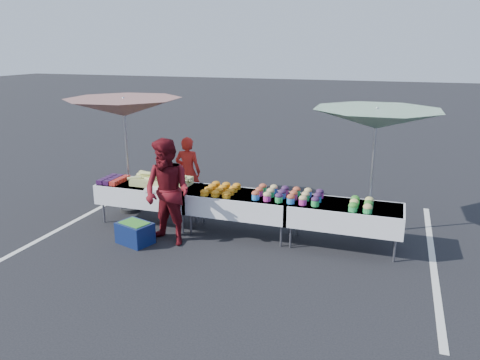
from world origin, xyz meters
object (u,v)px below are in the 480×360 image
(table_center, at_px, (240,203))
(umbrella_right, at_px, (376,120))
(customer, at_px, (167,192))
(storage_bin, at_px, (135,232))
(table_left, at_px, (149,193))
(umbrella_left, at_px, (124,108))
(vendor, at_px, (188,172))
(table_right, at_px, (344,214))

(table_center, height_order, umbrella_right, umbrella_right)
(customer, bearing_deg, storage_bin, -147.18)
(table_left, height_order, umbrella_left, umbrella_left)
(vendor, height_order, storage_bin, vendor)
(table_right, height_order, storage_bin, table_right)
(umbrella_right, height_order, storage_bin, umbrella_right)
(table_left, relative_size, vendor, 1.28)
(storage_bin, bearing_deg, table_center, 49.38)
(vendor, relative_size, umbrella_right, 0.50)
(table_right, relative_size, vendor, 1.28)
(umbrella_right, bearing_deg, umbrella_left, -175.53)
(table_left, height_order, customer, customer)
(umbrella_right, bearing_deg, table_right, -113.50)
(vendor, relative_size, storage_bin, 2.19)
(table_left, bearing_deg, table_right, 0.00)
(table_center, xyz_separation_m, storage_bin, (-1.55, -0.95, -0.39))
(table_right, bearing_deg, table_left, 180.00)
(table_right, bearing_deg, vendor, 161.04)
(customer, bearing_deg, vendor, 117.31)
(table_left, bearing_deg, table_center, 0.00)
(table_right, relative_size, customer, 1.04)
(table_left, height_order, vendor, vendor)
(umbrella_left, bearing_deg, table_center, -9.91)
(umbrella_left, bearing_deg, table_right, -5.80)
(table_center, height_order, umbrella_left, umbrella_left)
(umbrella_left, height_order, storage_bin, umbrella_left)
(table_left, xyz_separation_m, storage_bin, (0.25, -0.95, -0.39))
(table_right, xyz_separation_m, vendor, (-3.33, 1.14, 0.14))
(table_center, bearing_deg, storage_bin, -148.48)
(table_left, bearing_deg, storage_bin, -75.45)
(umbrella_left, relative_size, umbrella_right, 0.97)
(table_left, distance_m, umbrella_left, 1.71)
(table_left, height_order, table_right, same)
(table_center, xyz_separation_m, customer, (-1.01, -0.75, 0.31))
(table_center, bearing_deg, customer, -143.53)
(table_center, relative_size, table_right, 1.00)
(table_left, bearing_deg, umbrella_left, 148.03)
(vendor, bearing_deg, umbrella_left, 29.68)
(table_right, relative_size, umbrella_left, 0.66)
(table_center, xyz_separation_m, umbrella_right, (2.15, 0.80, 1.45))
(umbrella_right, bearing_deg, vendor, 174.67)
(table_right, distance_m, umbrella_left, 4.57)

